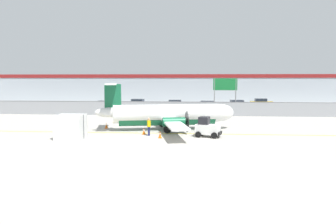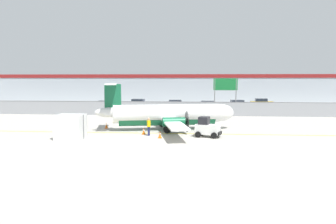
# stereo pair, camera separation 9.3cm
# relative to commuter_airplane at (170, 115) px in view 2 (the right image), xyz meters

# --- Properties ---
(ground_plane) EXTENTS (140.00, 140.00, 0.01)m
(ground_plane) POSITION_rel_commuter_airplane_xyz_m (0.70, -2.37, -1.60)
(ground_plane) COLOR #ADA89E
(perimeter_fence) EXTENTS (98.00, 0.10, 2.10)m
(perimeter_fence) POSITION_rel_commuter_airplane_xyz_m (0.70, 13.63, -0.49)
(perimeter_fence) COLOR gray
(perimeter_fence) RESTS_ON ground
(parking_lot_strip) EXTENTS (98.00, 17.00, 0.12)m
(parking_lot_strip) POSITION_rel_commuter_airplane_xyz_m (0.70, 25.13, -1.54)
(parking_lot_strip) COLOR #38383A
(parking_lot_strip) RESTS_ON ground
(background_building) EXTENTS (91.00, 8.10, 6.50)m
(background_building) POSITION_rel_commuter_airplane_xyz_m (0.70, 43.62, 1.66)
(background_building) COLOR #A8B2BC
(background_building) RESTS_ON ground
(commuter_airplane) EXTENTS (14.70, 15.97, 4.92)m
(commuter_airplane) POSITION_rel_commuter_airplane_xyz_m (0.00, 0.00, 0.00)
(commuter_airplane) COLOR white
(commuter_airplane) RESTS_ON ground
(baggage_tug) EXTENTS (2.55, 1.92, 1.88)m
(baggage_tug) POSITION_rel_commuter_airplane_xyz_m (3.80, -4.08, -0.75)
(baggage_tug) COLOR silver
(baggage_tug) RESTS_ON ground
(ground_crew_worker) EXTENTS (0.37, 0.55, 1.70)m
(ground_crew_worker) POSITION_rel_commuter_airplane_xyz_m (-1.69, -3.79, -0.65)
(ground_crew_worker) COLOR #191E4C
(ground_crew_worker) RESTS_ON ground
(cargo_container) EXTENTS (2.44, 2.04, 2.20)m
(cargo_container) POSITION_rel_commuter_airplane_xyz_m (-8.42, -6.13, -0.50)
(cargo_container) COLOR silver
(cargo_container) RESTS_ON ground
(traffic_cone_near_left) EXTENTS (0.36, 0.36, 0.64)m
(traffic_cone_near_left) POSITION_rel_commuter_airplane_xyz_m (-0.50, -5.03, -1.29)
(traffic_cone_near_left) COLOR orange
(traffic_cone_near_left) RESTS_ON ground
(traffic_cone_near_right) EXTENTS (0.36, 0.36, 0.64)m
(traffic_cone_near_right) POSITION_rel_commuter_airplane_xyz_m (-6.96, 0.40, -1.29)
(traffic_cone_near_right) COLOR orange
(traffic_cone_near_right) RESTS_ON ground
(traffic_cone_far_left) EXTENTS (0.36, 0.36, 0.64)m
(traffic_cone_far_left) POSITION_rel_commuter_airplane_xyz_m (-2.28, -3.14, -1.29)
(traffic_cone_far_left) COLOR orange
(traffic_cone_far_left) RESTS_ON ground
(parked_car_0) EXTENTS (4.28, 2.16, 1.58)m
(parked_car_0) POSITION_rel_commuter_airplane_xyz_m (-12.84, 20.78, -0.71)
(parked_car_0) COLOR #19662D
(parked_car_0) RESTS_ON parking_lot_strip
(parked_car_1) EXTENTS (4.34, 2.31, 1.58)m
(parked_car_1) POSITION_rel_commuter_airplane_xyz_m (-7.90, 26.09, -0.71)
(parked_car_1) COLOR navy
(parked_car_1) RESTS_ON parking_lot_strip
(parked_car_2) EXTENTS (4.34, 2.30, 1.58)m
(parked_car_2) POSITION_rel_commuter_airplane_xyz_m (-1.04, 23.84, -0.71)
(parked_car_2) COLOR slate
(parked_car_2) RESTS_ON parking_lot_strip
(parked_car_3) EXTENTS (4.31, 2.24, 1.58)m
(parked_car_3) POSITION_rel_commuter_airplane_xyz_m (4.66, 21.73, -0.71)
(parked_car_3) COLOR navy
(parked_car_3) RESTS_ON parking_lot_strip
(parked_car_4) EXTENTS (4.36, 2.36, 1.58)m
(parked_car_4) POSITION_rel_commuter_airplane_xyz_m (9.98, 24.63, -0.71)
(parked_car_4) COLOR silver
(parked_car_4) RESTS_ON parking_lot_strip
(parked_car_5) EXTENTS (4.28, 2.17, 1.58)m
(parked_car_5) POSITION_rel_commuter_airplane_xyz_m (15.35, 29.59, -0.71)
(parked_car_5) COLOR #B28C19
(parked_car_5) RESTS_ON parking_lot_strip
(highway_sign) EXTENTS (3.60, 0.14, 5.50)m
(highway_sign) POSITION_rel_commuter_airplane_xyz_m (7.19, 15.82, 2.54)
(highway_sign) COLOR slate
(highway_sign) RESTS_ON ground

